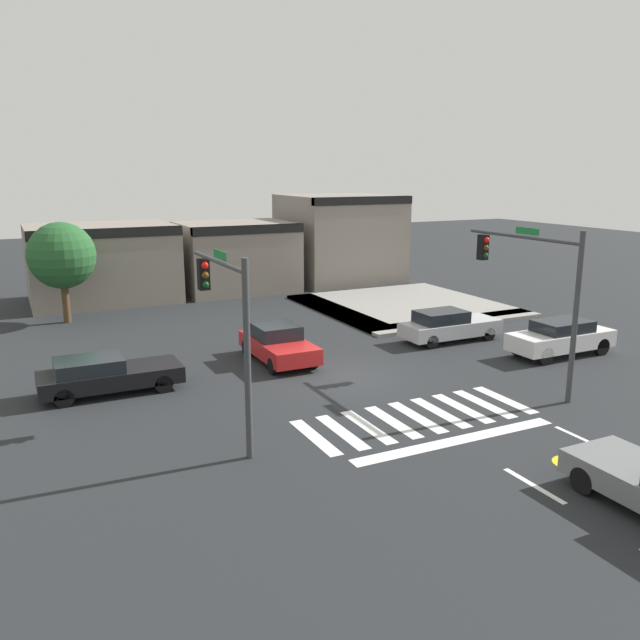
% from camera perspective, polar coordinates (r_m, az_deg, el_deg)
% --- Properties ---
extents(ground_plane, '(120.00, 120.00, 0.00)m').
position_cam_1_polar(ground_plane, '(24.20, 2.46, -5.02)').
color(ground_plane, '#232628').
extents(crosswalk_near, '(7.48, 2.80, 0.01)m').
position_cam_1_polar(crosswalk_near, '(20.60, 8.53, -8.45)').
color(crosswalk_near, silver).
rests_on(crosswalk_near, ground_plane).
extents(lane_markings, '(6.80, 18.75, 0.01)m').
position_cam_1_polar(lane_markings, '(16.80, 25.99, -14.90)').
color(lane_markings, white).
rests_on(lane_markings, ground_plane).
extents(bike_detector_marking, '(0.95, 0.95, 0.01)m').
position_cam_1_polar(bike_detector_marking, '(18.63, 21.24, -11.65)').
color(bike_detector_marking, yellow).
rests_on(bike_detector_marking, ground_plane).
extents(curb_corner_northeast, '(10.00, 10.60, 0.15)m').
position_cam_1_polar(curb_corner_northeast, '(36.23, 7.13, 1.14)').
color(curb_corner_northeast, gray).
rests_on(curb_corner_northeast, ground_plane).
extents(storefront_row, '(23.47, 6.97, 5.85)m').
position_cam_1_polar(storefront_row, '(41.97, -6.71, 6.18)').
color(storefront_row, gray).
rests_on(storefront_row, ground_plane).
extents(traffic_signal_southwest, '(0.32, 4.63, 5.38)m').
position_cam_1_polar(traffic_signal_southwest, '(18.16, -8.34, 0.95)').
color(traffic_signal_southwest, '#383A3D').
rests_on(traffic_signal_southwest, ground_plane).
extents(traffic_signal_southeast, '(0.32, 5.45, 5.67)m').
position_cam_1_polar(traffic_signal_southeast, '(23.58, 18.13, 3.73)').
color(traffic_signal_southeast, '#383A3D').
rests_on(traffic_signal_southeast, ground_plane).
extents(car_silver, '(4.59, 1.72, 1.43)m').
position_cam_1_polar(car_silver, '(29.52, 11.24, -0.48)').
color(car_silver, '#B7BABF').
rests_on(car_silver, ground_plane).
extents(car_black, '(4.74, 1.83, 1.31)m').
position_cam_1_polar(car_black, '(23.43, -18.37, -4.58)').
color(car_black, black).
rests_on(car_black, ground_plane).
extents(car_red, '(1.90, 4.24, 1.47)m').
position_cam_1_polar(car_red, '(25.99, -3.72, -2.09)').
color(car_red, red).
rests_on(car_red, ground_plane).
extents(car_white, '(4.58, 1.71, 1.48)m').
position_cam_1_polar(car_white, '(28.51, 20.49, -1.43)').
color(car_white, white).
rests_on(car_white, ground_plane).
extents(roadside_tree, '(3.30, 3.30, 5.05)m').
position_cam_1_polar(roadside_tree, '(34.51, -21.82, 5.28)').
color(roadside_tree, '#4C3823').
rests_on(roadside_tree, ground_plane).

